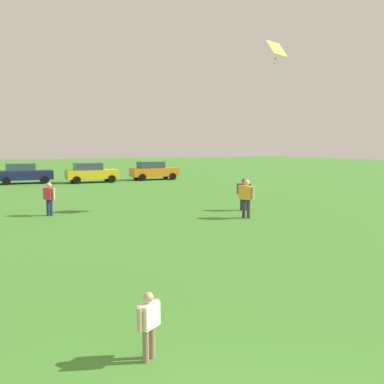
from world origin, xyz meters
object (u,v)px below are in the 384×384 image
at_px(bystander_midfield, 49,196).
at_px(parked_car_yellow_2, 91,172).
at_px(child_kite_flyer, 149,320).
at_px(parked_car_orange_3, 153,170).
at_px(adult_bystander, 246,195).
at_px(bystander_near_trees, 244,191).
at_px(kite, 276,50).
at_px(parked_car_navy_1, 24,173).

bearing_deg(bystander_midfield, parked_car_yellow_2, -50.99).
distance_m(child_kite_flyer, parked_car_yellow_2, 31.11).
distance_m(parked_car_yellow_2, parked_car_orange_3, 5.89).
bearing_deg(parked_car_orange_3, parked_car_yellow_2, -173.62).
distance_m(adult_bystander, bystander_near_trees, 2.22).
bearing_deg(parked_car_orange_3, kite, -92.74).
height_order(adult_bystander, bystander_midfield, adult_bystander).
bearing_deg(child_kite_flyer, parked_car_navy_1, 55.67).
bearing_deg(bystander_midfield, parked_car_navy_1, -33.51).
relative_size(child_kite_flyer, bystander_near_trees, 0.65).
xyz_separation_m(adult_bystander, parked_car_navy_1, (-7.46, 22.26, -0.12)).
bearing_deg(parked_car_navy_1, bystander_midfield, -90.21).
distance_m(child_kite_flyer, parked_car_navy_1, 31.97).
xyz_separation_m(bystander_midfield, parked_car_navy_1, (0.06, 18.01, -0.02)).
height_order(parked_car_navy_1, parked_car_orange_3, same).
relative_size(parked_car_yellow_2, parked_car_orange_3, 1.00).
distance_m(child_kite_flyer, parked_car_orange_3, 33.28).
xyz_separation_m(child_kite_flyer, parked_car_yellow_2, (5.57, 30.60, 0.26)).
xyz_separation_m(adult_bystander, parked_car_orange_3, (3.63, 21.55, -0.12)).
xyz_separation_m(kite, parked_car_orange_3, (0.95, 19.80, -6.74)).
xyz_separation_m(child_kite_flyer, bystander_near_trees, (8.89, 11.64, 0.32)).
relative_size(kite, parked_car_yellow_2, 0.28).
height_order(bystander_near_trees, parked_car_navy_1, parked_car_navy_1).
relative_size(child_kite_flyer, adult_bystander, 0.61).
relative_size(bystander_near_trees, kite, 1.27).
bearing_deg(bystander_near_trees, parked_car_orange_3, 134.61).
height_order(adult_bystander, parked_car_orange_3, parked_car_orange_3).
bearing_deg(parked_car_orange_3, child_kite_flyer, -110.07).
distance_m(child_kite_flyer, bystander_near_trees, 14.65).
xyz_separation_m(bystander_near_trees, kite, (1.58, -0.19, 6.68)).
height_order(child_kite_flyer, bystander_midfield, bystander_midfield).
bearing_deg(adult_bystander, bystander_near_trees, 127.84).
bearing_deg(adult_bystander, parked_car_orange_3, 147.83).
relative_size(child_kite_flyer, parked_car_yellow_2, 0.23).
relative_size(adult_bystander, kite, 1.36).
xyz_separation_m(child_kite_flyer, parked_car_navy_1, (0.33, 31.97, 0.26)).
relative_size(adult_bystander, bystander_near_trees, 1.07).
distance_m(kite, parked_car_navy_1, 23.85).
height_order(child_kite_flyer, parked_car_navy_1, parked_car_navy_1).
height_order(adult_bystander, bystander_near_trees, adult_bystander).
relative_size(bystander_midfield, parked_car_navy_1, 0.34).
bearing_deg(parked_car_navy_1, parked_car_orange_3, -3.66).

